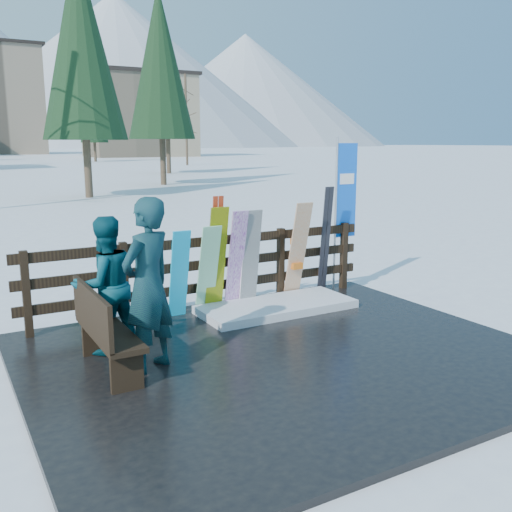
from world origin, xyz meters
TOP-DOWN VIEW (x-y plane):
  - ground at (0.00, 0.00)m, footprint 700.00×700.00m
  - deck at (0.00, 0.00)m, footprint 6.00×5.00m
  - fence at (0.00, 2.20)m, footprint 5.60×0.10m
  - snow_patch at (0.86, 1.60)m, footprint 2.37×1.00m
  - bench at (-2.06, 0.53)m, footprint 0.40×1.50m
  - snowboard_0 at (-0.56, 1.98)m, footprint 0.27×0.31m
  - snowboard_1 at (-0.10, 1.98)m, footprint 0.30×0.38m
  - snowboard_2 at (0.04, 1.98)m, footprint 0.29×0.32m
  - snowboard_3 at (0.36, 1.98)m, footprint 0.25×0.36m
  - snowboard_4 at (0.61, 1.98)m, footprint 0.29×0.25m
  - snowboard_5 at (1.48, 1.98)m, footprint 0.29×0.40m
  - ski_pair_a at (0.07, 2.05)m, footprint 0.16×0.21m
  - ski_pair_b at (2.08, 2.05)m, footprint 0.17×0.20m
  - rental_flag at (2.60, 2.25)m, footprint 0.45×0.04m
  - person_front at (-1.58, 0.37)m, footprint 0.85×0.76m
  - person_back at (-1.84, 1.16)m, footprint 0.91×0.76m
  - trees at (2.27, 47.92)m, footprint 42.08×68.64m

SIDE VIEW (x-z plane):
  - ground at x=0.00m, z-range 0.00..0.00m
  - deck at x=0.00m, z-range 0.00..0.08m
  - snow_patch at x=0.86m, z-range 0.08..0.20m
  - bench at x=-2.06m, z-range 0.11..1.08m
  - snowboard_0 at x=-0.56m, z-range 0.08..1.38m
  - fence at x=0.00m, z-range 0.16..1.31m
  - snowboard_1 at x=-0.10m, z-range 0.08..1.42m
  - snowboard_4 at x=0.61m, z-range 0.08..1.60m
  - snowboard_3 at x=0.36m, z-range 0.08..1.61m
  - snowboard_5 at x=1.48m, z-range 0.08..1.68m
  - snowboard_2 at x=0.04m, z-range 0.08..1.68m
  - person_back at x=-1.84m, z-range 0.08..1.75m
  - ski_pair_a at x=0.07m, z-range 0.08..1.83m
  - ski_pair_b at x=2.08m, z-range 0.08..1.89m
  - person_front at x=-1.58m, z-range 0.08..2.03m
  - rental_flag at x=2.60m, z-range 0.39..2.99m
  - trees at x=2.27m, z-range -0.88..12.30m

